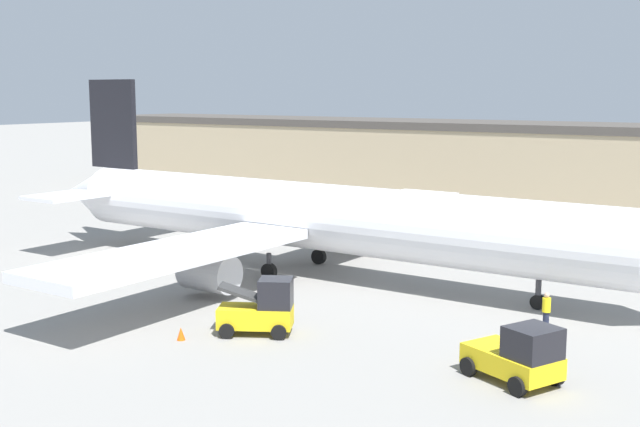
# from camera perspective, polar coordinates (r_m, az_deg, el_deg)

# --- Properties ---
(ground_plane) EXTENTS (400.00, 400.00, 0.00)m
(ground_plane) POSITION_cam_1_polar(r_m,az_deg,el_deg) (45.66, -0.00, -4.41)
(ground_plane) COLOR gray
(terminal_building) EXTENTS (67.96, 10.51, 7.59)m
(terminal_building) POSITION_cam_1_polar(r_m,az_deg,el_deg) (80.37, 4.78, 3.97)
(terminal_building) COLOR tan
(terminal_building) RESTS_ON ground_plane
(airplane) EXTENTS (42.39, 34.93, 11.13)m
(airplane) POSITION_cam_1_polar(r_m,az_deg,el_deg) (45.59, -1.02, -0.21)
(airplane) COLOR white
(airplane) RESTS_ON ground_plane
(ground_crew_worker) EXTENTS (0.37, 0.37, 1.67)m
(ground_crew_worker) POSITION_cam_1_polar(r_m,az_deg,el_deg) (36.57, 15.80, -6.62)
(ground_crew_worker) COLOR #1E2338
(ground_crew_worker) RESTS_ON ground_plane
(baggage_tug) EXTENTS (3.89, 3.21, 2.22)m
(baggage_tug) POSITION_cam_1_polar(r_m,az_deg,el_deg) (29.80, 13.94, -9.77)
(baggage_tug) COLOR yellow
(baggage_tug) RESTS_ON ground_plane
(belt_loader_truck) EXTENTS (3.49, 2.93, 2.44)m
(belt_loader_truck) POSITION_cam_1_polar(r_m,az_deg,el_deg) (34.64, -4.19, -6.77)
(belt_loader_truck) COLOR yellow
(belt_loader_truck) RESTS_ON ground_plane
(safety_cone_near) EXTENTS (0.36, 0.36, 0.55)m
(safety_cone_near) POSITION_cam_1_polar(r_m,az_deg,el_deg) (34.46, -9.86, -8.42)
(safety_cone_near) COLOR #EF590F
(safety_cone_near) RESTS_ON ground_plane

